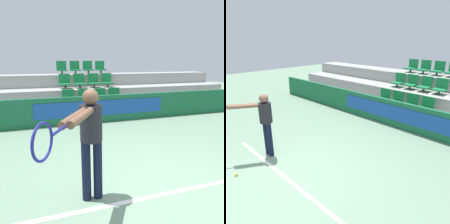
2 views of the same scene
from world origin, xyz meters
TOP-DOWN VIEW (x-y plane):
  - ground_plane at (0.00, 0.00)m, footprint 30.00×30.00m
  - court_baseline at (0.00, -0.01)m, footprint 4.54×0.08m
  - barrier_wall at (0.00, 4.20)m, footprint 12.51×0.14m
  - bleacher_tier_front at (0.00, 4.79)m, footprint 12.11×1.01m
  - bleacher_tier_middle at (0.00, 5.79)m, footprint 12.11×1.01m
  - bleacher_tier_back at (0.00, 6.80)m, footprint 12.11×1.01m
  - stadium_chair_0 at (-0.84, 4.91)m, footprint 0.42×0.46m
  - stadium_chair_1 at (-0.28, 4.91)m, footprint 0.42×0.46m
  - stadium_chair_2 at (0.28, 4.91)m, footprint 0.42×0.46m
  - stadium_chair_3 at (0.84, 4.91)m, footprint 0.42×0.46m
  - stadium_chair_4 at (-0.84, 5.92)m, footprint 0.42×0.46m
  - stadium_chair_5 at (-0.28, 5.92)m, footprint 0.42×0.46m
  - stadium_chair_6 at (0.28, 5.92)m, footprint 0.42×0.46m
  - stadium_chair_7 at (0.84, 5.92)m, footprint 0.42×0.46m
  - stadium_chair_8 at (-0.84, 6.93)m, footprint 0.42×0.46m
  - stadium_chair_9 at (-0.28, 6.93)m, footprint 0.42×0.46m
  - stadium_chair_10 at (0.28, 6.93)m, footprint 0.42×0.46m
  - tennis_player at (-1.16, 0.17)m, footprint 0.88×1.42m
  - tennis_ball at (-0.79, -0.75)m, footprint 0.07×0.07m

SIDE VIEW (x-z plane):
  - ground_plane at x=0.00m, z-range 0.00..0.00m
  - court_baseline at x=0.00m, z-range 0.00..0.01m
  - tennis_ball at x=-0.79m, z-range 0.00..0.07m
  - bleacher_tier_front at x=0.00m, z-range 0.00..0.48m
  - barrier_wall at x=0.00m, z-range 0.00..0.89m
  - bleacher_tier_middle at x=0.00m, z-range 0.00..0.96m
  - stadium_chair_0 at x=-0.84m, z-range 0.44..0.99m
  - stadium_chair_1 at x=-0.28m, z-range 0.44..0.99m
  - stadium_chair_2 at x=0.28m, z-range 0.44..0.99m
  - stadium_chair_3 at x=0.84m, z-range 0.44..0.99m
  - bleacher_tier_back at x=0.00m, z-range 0.00..1.45m
  - tennis_player at x=-1.16m, z-range 0.20..1.82m
  - stadium_chair_4 at x=-0.84m, z-range 0.93..1.47m
  - stadium_chair_5 at x=-0.28m, z-range 0.93..1.47m
  - stadium_chair_6 at x=0.28m, z-range 0.93..1.47m
  - stadium_chair_7 at x=0.84m, z-range 0.93..1.47m
  - stadium_chair_8 at x=-0.84m, z-range 1.41..1.95m
  - stadium_chair_9 at x=-0.28m, z-range 1.41..1.95m
  - stadium_chair_10 at x=0.28m, z-range 1.41..1.95m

